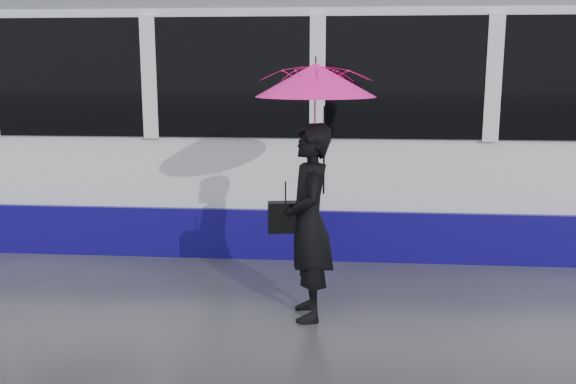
{
  "coord_description": "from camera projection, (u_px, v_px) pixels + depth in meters",
  "views": [
    {
      "loc": [
        1.61,
        -6.29,
        2.34
      ],
      "look_at": [
        1.07,
        -0.02,
        1.1
      ],
      "focal_mm": 40.0,
      "sensor_mm": 36.0,
      "label": 1
    }
  ],
  "objects": [
    {
      "name": "rails",
      "position": [
        229.0,
        231.0,
        9.18
      ],
      "size": [
        34.0,
        1.51,
        0.02
      ],
      "color": "#3F3D38",
      "rests_on": "ground"
    },
    {
      "name": "handbag",
      "position": [
        286.0,
        217.0,
        5.95
      ],
      "size": [
        0.35,
        0.2,
        0.46
      ],
      "rotation": [
        0.0,
        0.0,
        0.17
      ],
      "color": "black",
      "rests_on": "ground"
    },
    {
      "name": "woman",
      "position": [
        309.0,
        223.0,
        5.92
      ],
      "size": [
        0.55,
        0.73,
        1.84
      ],
      "primitive_type": "imported",
      "rotation": [
        0.0,
        0.0,
        -1.4
      ],
      "color": "black",
      "rests_on": "ground"
    },
    {
      "name": "ground",
      "position": [
        187.0,
        292.0,
        6.74
      ],
      "size": [
        90.0,
        90.0,
        0.0
      ],
      "primitive_type": "plane",
      "color": "#2E2E33",
      "rests_on": "ground"
    },
    {
      "name": "tram",
      "position": [
        358.0,
        118.0,
        8.72
      ],
      "size": [
        26.0,
        2.56,
        3.35
      ],
      "color": "white",
      "rests_on": "ground"
    },
    {
      "name": "umbrella",
      "position": [
        315.0,
        104.0,
        5.71
      ],
      "size": [
        1.25,
        1.25,
        1.24
      ],
      "rotation": [
        0.0,
        0.0,
        0.17
      ],
      "color": "#FB1552",
      "rests_on": "ground"
    }
  ]
}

